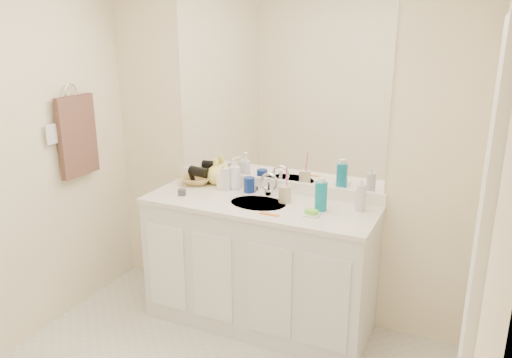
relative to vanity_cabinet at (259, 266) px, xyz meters
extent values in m
cube|color=#FAEAC3|center=(0.00, 0.28, 0.77)|extent=(2.60, 0.02, 2.40)
cube|color=#FAEAC3|center=(1.30, -1.02, 0.77)|extent=(0.02, 2.60, 2.40)
cube|color=silver|center=(0.00, 0.00, 0.00)|extent=(1.50, 0.55, 0.85)
cube|color=silver|center=(0.00, 0.00, 0.44)|extent=(1.52, 0.57, 0.03)
cube|color=white|center=(0.00, 0.26, 0.50)|extent=(1.52, 0.03, 0.08)
cylinder|color=#BBB6A4|center=(0.00, -0.02, 0.44)|extent=(0.37, 0.37, 0.02)
cylinder|color=silver|center=(0.00, 0.16, 0.51)|extent=(0.02, 0.02, 0.11)
cube|color=white|center=(0.00, 0.27, 1.14)|extent=(1.48, 0.01, 1.20)
cylinder|color=navy|center=(-0.15, 0.16, 0.51)|extent=(0.09, 0.09, 0.10)
cylinder|color=#C1AE88|center=(0.15, 0.07, 0.51)|extent=(0.09, 0.09, 0.11)
cylinder|color=#E73C94|center=(0.16, 0.07, 0.60)|extent=(0.02, 0.04, 0.19)
cylinder|color=#0B778E|center=(0.40, 0.03, 0.54)|extent=(0.08, 0.08, 0.18)
cylinder|color=silver|center=(0.63, 0.13, 0.54)|extent=(0.08, 0.08, 0.17)
cube|color=white|center=(0.38, -0.09, 0.46)|extent=(0.11, 0.09, 0.01)
cube|color=#73DC35|center=(0.38, -0.09, 0.48)|extent=(0.08, 0.07, 0.03)
cube|color=orange|center=(0.15, -0.18, 0.46)|extent=(0.12, 0.03, 0.01)
cylinder|color=#3C3D44|center=(-0.53, -0.09, 0.47)|extent=(0.07, 0.07, 0.04)
cylinder|color=silver|center=(-0.30, 0.13, 0.53)|extent=(0.05, 0.05, 0.16)
imported|color=white|center=(-0.27, 0.18, 0.57)|extent=(0.09, 0.09, 0.22)
imported|color=#FFE9CF|center=(-0.35, 0.15, 0.54)|extent=(0.10, 0.10, 0.17)
imported|color=#FCE962|center=(-0.44, 0.23, 0.55)|extent=(0.15, 0.15, 0.19)
imported|color=#B58D49|center=(-0.57, 0.17, 0.48)|extent=(0.28, 0.28, 0.06)
cylinder|color=black|center=(-0.55, 0.17, 0.54)|extent=(0.15, 0.09, 0.07)
torus|color=silver|center=(-1.27, -0.25, 1.12)|extent=(0.01, 0.11, 0.11)
cube|color=#3B2520|center=(-1.25, -0.25, 0.82)|extent=(0.04, 0.32, 0.55)
cube|color=white|center=(-1.27, -0.45, 0.88)|extent=(0.01, 0.08, 0.13)
camera|label=1|loc=(1.26, -2.76, 1.55)|focal=35.00mm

